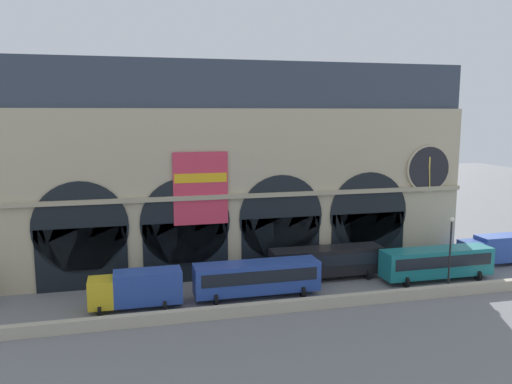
% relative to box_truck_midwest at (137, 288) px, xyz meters
% --- Properties ---
extents(ground_plane, '(200.00, 200.00, 0.00)m').
position_rel_box_truck_midwest_xyz_m(ground_plane, '(9.44, 0.82, -1.70)').
color(ground_plane, slate).
extents(quay_parapet_wall, '(90.00, 0.70, 0.94)m').
position_rel_box_truck_midwest_xyz_m(quay_parapet_wall, '(9.44, -3.77, -1.23)').
color(quay_parapet_wall, '#B2A891').
rests_on(quay_parapet_wall, ground).
extents(station_building, '(48.79, 4.84, 20.89)m').
position_rel_box_truck_midwest_xyz_m(station_building, '(9.47, 8.04, 8.38)').
color(station_building, '#BCAD8C').
rests_on(station_building, ground).
extents(box_truck_midwest, '(7.50, 2.91, 3.12)m').
position_rel_box_truck_midwest_xyz_m(box_truck_midwest, '(0.00, 0.00, 0.00)').
color(box_truck_midwest, gold).
rests_on(box_truck_midwest, ground).
extents(bus_center, '(11.00, 3.25, 3.10)m').
position_rel_box_truck_midwest_xyz_m(bus_center, '(10.23, 0.15, 0.08)').
color(bus_center, '#28479E').
rests_on(bus_center, ground).
extents(bus_mideast, '(11.00, 3.25, 3.10)m').
position_rel_box_truck_midwest_xyz_m(bus_mideast, '(17.98, 3.27, 0.08)').
color(bus_mideast, black).
rests_on(bus_mideast, ground).
extents(bus_east, '(11.00, 3.25, 3.10)m').
position_rel_box_truck_midwest_xyz_m(bus_east, '(28.10, 0.34, 0.08)').
color(bus_east, '#19727A').
rests_on(bus_east, ground).
extents(box_truck_eastmost, '(7.50, 2.91, 3.12)m').
position_rel_box_truck_midwest_xyz_m(box_truck_eastmost, '(37.04, 3.38, 0.00)').
color(box_truck_eastmost, '#28479E').
rests_on(box_truck_eastmost, ground).
extents(street_lamp_quayside, '(0.44, 0.44, 6.90)m').
position_rel_box_truck_midwest_xyz_m(street_lamp_quayside, '(27.16, -2.97, 2.71)').
color(street_lamp_quayside, black).
rests_on(street_lamp_quayside, ground).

